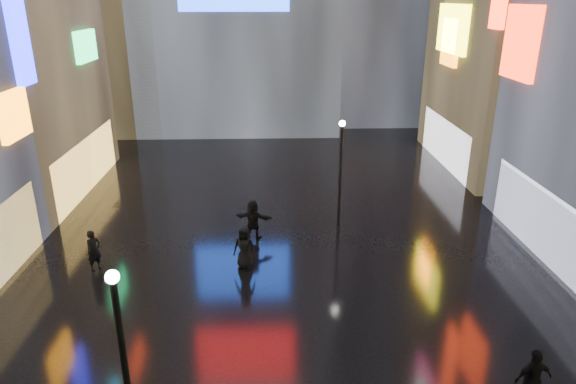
{
  "coord_description": "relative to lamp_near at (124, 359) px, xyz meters",
  "views": [
    {
      "loc": [
        -0.53,
        -2.49,
        10.55
      ],
      "look_at": [
        0.0,
        12.0,
        5.0
      ],
      "focal_mm": 32.0,
      "sensor_mm": 36.0,
      "label": 1
    }
  ],
  "objects": [
    {
      "name": "pedestrian_4",
      "position": [
        2.24,
        9.34,
        -2.03
      ],
      "size": [
        0.99,
        0.74,
        1.83
      ],
      "primitive_type": "imported",
      "rotation": [
        0.0,
        0.0,
        -0.18
      ],
      "color": "black",
      "rests_on": "ground"
    },
    {
      "name": "pedestrian_5",
      "position": [
        2.52,
        12.08,
        -2.0
      ],
      "size": [
        1.83,
        0.97,
        1.88
      ],
      "primitive_type": "imported",
      "rotation": [
        0.0,
        0.0,
        2.89
      ],
      "color": "black",
      "rests_on": "ground"
    },
    {
      "name": "lamp_near",
      "position": [
        0.0,
        0.0,
        0.0
      ],
      "size": [
        0.3,
        0.3,
        5.2
      ],
      "color": "black",
      "rests_on": "ground"
    },
    {
      "name": "pedestrian_6",
      "position": [
        -3.87,
        9.36,
        -2.07
      ],
      "size": [
        0.73,
        0.76,
        1.75
      ],
      "primitive_type": "imported",
      "rotation": [
        0.0,
        0.0,
        0.9
      ],
      "color": "black",
      "rests_on": "ground"
    },
    {
      "name": "pedestrian_3",
      "position": [
        10.35,
        1.34,
        -2.03
      ],
      "size": [
        1.12,
        0.6,
        1.82
      ],
      "primitive_type": "imported",
      "rotation": [
        0.0,
        0.0,
        3.29
      ],
      "color": "black",
      "rests_on": "ground"
    },
    {
      "name": "lamp_far",
      "position": [
        6.69,
        13.6,
        0.0
      ],
      "size": [
        0.3,
        0.3,
        5.2
      ],
      "color": "black",
      "rests_on": "ground"
    },
    {
      "name": "ground",
      "position": [
        3.87,
        12.97,
        -2.94
      ],
      "size": [
        140.0,
        140.0,
        0.0
      ],
      "primitive_type": "plane",
      "color": "black",
      "rests_on": "ground"
    },
    {
      "name": "umbrella_2",
      "position": [
        2.24,
        9.34,
        -0.7
      ],
      "size": [
        1.22,
        1.22,
        0.83
      ],
      "primitive_type": "imported",
      "rotation": [
        0.0,
        0.0,
        3.6
      ],
      "color": "black",
      "rests_on": "pedestrian_4"
    }
  ]
}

